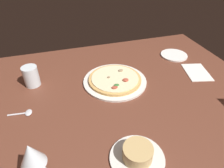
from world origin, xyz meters
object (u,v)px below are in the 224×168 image
at_px(wine_glass_near, 31,156).
at_px(water_glass, 31,77).
at_px(side_plate, 174,55).
at_px(spoon, 26,113).
at_px(paper_menu, 197,72).
at_px(pizza_main, 115,80).
at_px(ramekin_on_saucer, 138,155).

height_order(wine_glass_near, water_glass, wine_glass_near).
relative_size(wine_glass_near, water_glass, 1.54).
xyz_separation_m(wine_glass_near, side_plate, (-0.81, -0.57, -0.11)).
relative_size(wine_glass_near, spoon, 1.57).
bearing_deg(water_glass, paper_menu, 170.47).
xyz_separation_m(pizza_main, paper_menu, (-0.45, 0.05, -0.01)).
bearing_deg(pizza_main, side_plate, -160.13).
xyz_separation_m(pizza_main, water_glass, (0.40, -0.10, 0.03)).
distance_m(pizza_main, spoon, 0.44).
bearing_deg(ramekin_on_saucer, water_glass, -57.91).
bearing_deg(paper_menu, water_glass, 4.30).
height_order(ramekin_on_saucer, spoon, ramekin_on_saucer).
height_order(pizza_main, spoon, pizza_main).
distance_m(pizza_main, water_glass, 0.41).
xyz_separation_m(ramekin_on_saucer, side_plate, (-0.50, -0.60, -0.02)).
bearing_deg(water_glass, ramekin_on_saucer, 122.09).
distance_m(wine_glass_near, paper_menu, 0.91).
relative_size(pizza_main, wine_glass_near, 2.05).
bearing_deg(side_plate, paper_menu, 95.41).
relative_size(ramekin_on_saucer, water_glass, 1.81).
relative_size(water_glass, paper_menu, 0.58).
bearing_deg(pizza_main, ramekin_on_saucer, 82.17).
distance_m(water_glass, paper_menu, 0.87).
xyz_separation_m(ramekin_on_saucer, water_glass, (0.34, -0.54, 0.02)).
bearing_deg(spoon, pizza_main, -165.60).
bearing_deg(spoon, ramekin_on_saucer, 137.78).
xyz_separation_m(pizza_main, spoon, (0.43, 0.11, -0.01)).
bearing_deg(paper_menu, side_plate, -70.76).
bearing_deg(side_plate, wine_glass_near, 35.09).
xyz_separation_m(ramekin_on_saucer, paper_menu, (-0.52, -0.39, -0.02)).
xyz_separation_m(water_glass, paper_menu, (-0.85, 0.14, -0.04)).
relative_size(pizza_main, ramekin_on_saucer, 1.74).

